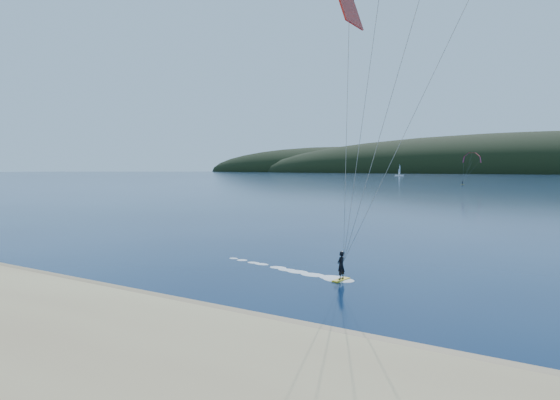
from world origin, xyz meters
name	(u,v)px	position (x,y,z in m)	size (l,w,h in m)	color
ground	(106,337)	(0.00, 0.00, 0.00)	(1800.00, 1800.00, 0.00)	#071636
wet_sand	(185,308)	(0.00, 4.50, 0.05)	(220.00, 2.50, 0.10)	#997C59
kitesurfer_far	(472,161)	(-22.99, 191.99, 9.50)	(8.57, 6.75, 11.33)	yellow
sailboat	(399,175)	(-123.50, 404.12, 0.78)	(7.21, 4.78, 10.54)	white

